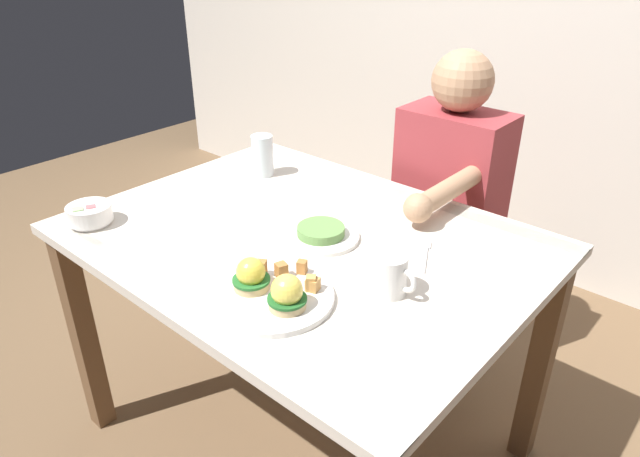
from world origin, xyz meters
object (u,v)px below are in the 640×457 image
coffee_mug (390,274)px  side_plate (321,234)px  fork (425,254)px  diner_person (445,202)px  fruit_bowl (90,214)px  dining_table (303,269)px  eggs_benedict_plate (272,291)px  water_glass_near (263,158)px

coffee_mug → side_plate: bearing=162.7°
fork → diner_person: bearing=113.8°
side_plate → fruit_bowl: bearing=-146.3°
dining_table → side_plate: side_plate is taller
eggs_benedict_plate → fork: bearing=69.5°
eggs_benedict_plate → fork: (0.14, 0.39, -0.02)m
fork → side_plate: side_plate is taller
eggs_benedict_plate → diner_person: bearing=94.4°
dining_table → fruit_bowl: 0.60m
eggs_benedict_plate → water_glass_near: size_ratio=2.03×
eggs_benedict_plate → fork: size_ratio=1.86×
dining_table → side_plate: (0.05, 0.02, 0.12)m
eggs_benedict_plate → fork: 0.41m
eggs_benedict_plate → side_plate: (-0.10, 0.28, -0.01)m
fork → side_plate: (-0.25, -0.11, 0.01)m
coffee_mug → fork: size_ratio=0.77×
coffee_mug → eggs_benedict_plate: bearing=-131.8°
fork → diner_person: (-0.21, 0.48, -0.09)m
eggs_benedict_plate → water_glass_near: (-0.53, 0.48, 0.03)m
fruit_bowl → side_plate: 0.63m
fruit_bowl → side_plate: fruit_bowl is taller
dining_table → eggs_benedict_plate: 0.33m
fork → water_glass_near: water_glass_near is taller
fruit_bowl → fork: size_ratio=0.83×
eggs_benedict_plate → coffee_mug: bearing=48.2°
fruit_bowl → diner_person: bearing=58.9°
dining_table → fork: bearing=22.1°
eggs_benedict_plate → diner_person: (-0.07, 0.86, -0.12)m
dining_table → water_glass_near: 0.46m
water_glass_near → diner_person: bearing=39.7°
coffee_mug → water_glass_near: bearing=157.8°
eggs_benedict_plate → diner_person: size_ratio=0.24×
fruit_bowl → water_glass_near: water_glass_near is taller
dining_table → eggs_benedict_plate: (0.16, -0.26, 0.13)m
eggs_benedict_plate → side_plate: eggs_benedict_plate is taller
diner_person → dining_table: bearing=-98.5°
water_glass_near → diner_person: 0.62m
dining_table → fork: size_ratio=8.28×
coffee_mug → diner_person: size_ratio=0.10×
fruit_bowl → water_glass_near: (0.10, 0.55, 0.03)m
side_plate → fork: bearing=23.2°
side_plate → dining_table: bearing=-163.7°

